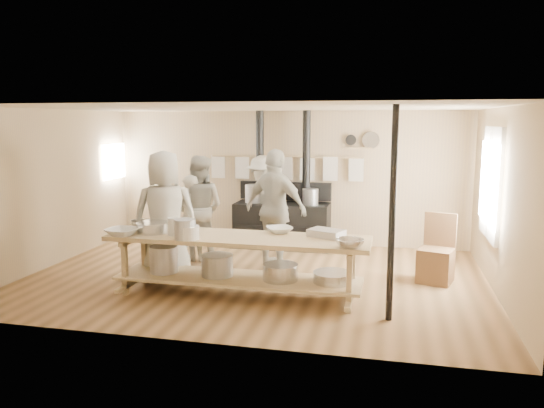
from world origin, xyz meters
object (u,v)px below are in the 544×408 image
prep_table (237,259)px  cook_center (165,216)px  cook_right (276,210)px  cook_by_window (264,202)px  stove (282,220)px  cook_far_left (191,218)px  cook_left (199,208)px  chair (436,262)px  roasting_pan (326,233)px

prep_table → cook_center: 1.43m
cook_right → cook_by_window: (-0.53, 1.37, -0.10)m
stove → cook_far_left: (-1.30, -1.43, 0.23)m
prep_table → cook_by_window: size_ratio=2.04×
cook_left → cook_right: 1.44m
cook_right → chair: 2.61m
prep_table → cook_center: bearing=159.3°
cook_center → cook_right: (1.48, 1.00, -0.01)m
prep_table → cook_left: bearing=124.5°
prep_table → chair: size_ratio=3.50×
stove → cook_far_left: stove is taller
prep_table → chair: chair is taller
cook_center → chair: 4.14m
cook_far_left → cook_center: bearing=68.2°
cook_far_left → cook_center: 1.13m
cook_left → roasting_pan: size_ratio=4.00×
stove → cook_far_left: 1.95m
prep_table → cook_center: size_ratio=1.82×
stove → roasting_pan: (1.19, -2.79, 0.38)m
roasting_pan → prep_table: bearing=-169.4°
cook_left → cook_by_window: 1.42m
chair → prep_table: bearing=-137.7°
cook_center → chair: size_ratio=1.92×
prep_table → roasting_pan: 1.28m
cook_by_window → chair: cook_by_window is taller
cook_right → roasting_pan: cook_right is taller
prep_table → cook_left: 2.15m
stove → cook_center: (-1.27, -2.54, 0.47)m
stove → cook_right: size_ratio=1.32×
cook_left → cook_center: bearing=89.3°
stove → cook_right: 1.62m
stove → cook_left: bearing=-133.4°
cook_far_left → roasting_pan: cook_far_left is taller
cook_far_left → cook_by_window: 1.61m
cook_left → cook_center: size_ratio=0.92×
stove → cook_by_window: size_ratio=1.47×
cook_center → prep_table: bearing=136.1°
prep_table → cook_center: (-1.27, 0.48, 0.47)m
roasting_pan → cook_center: bearing=174.1°
cook_left → roasting_pan: cook_left is taller
roasting_pan → cook_far_left: bearing=151.4°
cook_far_left → cook_center: (0.04, -1.11, 0.24)m
cook_by_window → chair: bearing=12.2°
stove → cook_center: size_ratio=1.31×
stove → cook_by_window: bearing=-152.3°
cook_left → cook_center: 1.27m
cook_center → cook_far_left: bearing=-111.3°
cook_center → chair: (4.00, 0.82, -0.69)m
cook_far_left → stove: bearing=-156.1°
cook_far_left → cook_by_window: size_ratio=0.85×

